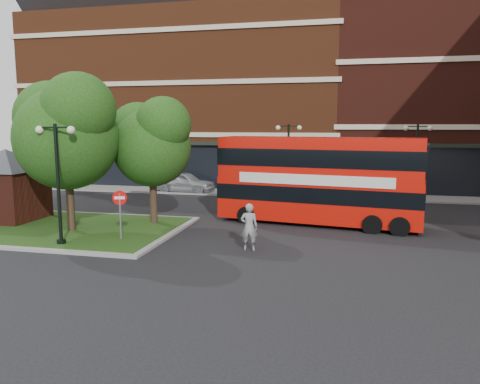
% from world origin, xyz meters
% --- Properties ---
extents(ground, '(120.00, 120.00, 0.00)m').
position_xyz_m(ground, '(0.00, 0.00, 0.00)').
color(ground, black).
rests_on(ground, ground).
extents(pavement_far, '(44.00, 3.00, 0.12)m').
position_xyz_m(pavement_far, '(0.00, 16.50, 0.06)').
color(pavement_far, slate).
rests_on(pavement_far, ground).
extents(terrace_far_left, '(26.00, 12.00, 14.00)m').
position_xyz_m(terrace_far_left, '(-8.00, 24.00, 7.00)').
color(terrace_far_left, brown).
rests_on(terrace_far_left, ground).
extents(terrace_far_right, '(18.00, 12.00, 16.00)m').
position_xyz_m(terrace_far_right, '(14.00, 24.00, 8.00)').
color(terrace_far_right, '#471911').
rests_on(terrace_far_right, ground).
extents(traffic_island, '(12.60, 7.60, 0.15)m').
position_xyz_m(traffic_island, '(-8.00, 3.00, 0.07)').
color(traffic_island, gray).
rests_on(traffic_island, ground).
extents(kiosk, '(6.51, 6.51, 3.60)m').
position_xyz_m(kiosk, '(-11.00, 4.00, 2.32)').
color(kiosk, '#471911').
rests_on(kiosk, traffic_island).
extents(tree_island_west, '(5.40, 4.71, 7.21)m').
position_xyz_m(tree_island_west, '(-6.60, 2.58, 4.79)').
color(tree_island_west, '#2D2116').
rests_on(tree_island_west, ground).
extents(tree_island_east, '(4.46, 3.90, 6.29)m').
position_xyz_m(tree_island_east, '(-3.58, 5.06, 4.24)').
color(tree_island_east, '#2D2116').
rests_on(tree_island_east, ground).
extents(lamp_island, '(1.72, 0.36, 5.00)m').
position_xyz_m(lamp_island, '(-5.50, 0.20, 2.83)').
color(lamp_island, black).
rests_on(lamp_island, ground).
extents(lamp_far_left, '(1.72, 0.36, 5.00)m').
position_xyz_m(lamp_far_left, '(2.00, 14.50, 2.83)').
color(lamp_far_left, black).
rests_on(lamp_far_left, ground).
extents(lamp_far_right, '(1.72, 0.36, 5.00)m').
position_xyz_m(lamp_far_right, '(10.00, 14.50, 2.83)').
color(lamp_far_right, black).
rests_on(lamp_far_right, ground).
extents(bus, '(10.20, 3.76, 3.81)m').
position_xyz_m(bus, '(4.43, 7.03, 2.50)').
color(bus, red).
rests_on(bus, ground).
extents(woman, '(0.73, 0.52, 1.90)m').
position_xyz_m(woman, '(2.10, 1.39, 0.95)').
color(woman, gray).
rests_on(woman, ground).
extents(car_silver, '(4.65, 2.11, 1.55)m').
position_xyz_m(car_silver, '(-5.84, 16.00, 0.77)').
color(car_silver, '#A0A2A7').
rests_on(car_silver, ground).
extents(car_white, '(4.17, 1.49, 1.37)m').
position_xyz_m(car_white, '(4.63, 14.50, 0.68)').
color(car_white, white).
rests_on(car_white, ground).
extents(no_entry_sign, '(0.60, 0.23, 2.21)m').
position_xyz_m(no_entry_sign, '(-3.50, 1.50, 1.58)').
color(no_entry_sign, slate).
rests_on(no_entry_sign, ground).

